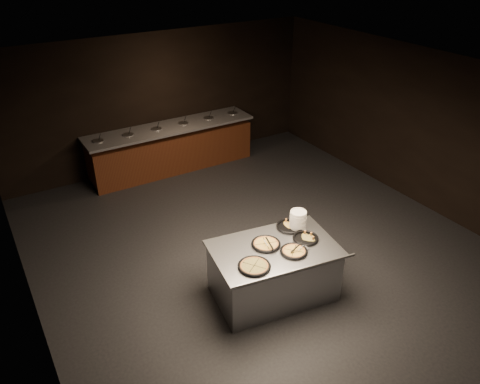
% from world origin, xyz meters
% --- Properties ---
extents(room, '(7.02, 8.02, 2.92)m').
position_xyz_m(room, '(0.00, 0.00, 1.45)').
color(room, black).
rests_on(room, ground).
extents(salad_bar, '(3.70, 0.83, 1.18)m').
position_xyz_m(salad_bar, '(0.00, 3.56, 0.44)').
color(salad_bar, '#512813').
rests_on(salad_bar, ground).
extents(serving_counter, '(1.89, 1.38, 0.83)m').
position_xyz_m(serving_counter, '(-0.45, -0.99, 0.40)').
color(serving_counter, silver).
rests_on(serving_counter, ground).
extents(plate_stack, '(0.24, 0.24, 0.27)m').
position_xyz_m(plate_stack, '(0.13, -0.75, 0.97)').
color(plate_stack, white).
rests_on(plate_stack, serving_counter).
extents(pan_veggie_whole, '(0.44, 0.44, 0.04)m').
position_xyz_m(pan_veggie_whole, '(-0.93, -1.20, 0.85)').
color(pan_veggie_whole, black).
rests_on(pan_veggie_whole, serving_counter).
extents(pan_cheese_whole, '(0.41, 0.41, 0.04)m').
position_xyz_m(pan_cheese_whole, '(-0.52, -0.87, 0.85)').
color(pan_cheese_whole, black).
rests_on(pan_cheese_whole, serving_counter).
extents(pan_cheese_slices_a, '(0.41, 0.41, 0.04)m').
position_xyz_m(pan_cheese_slices_a, '(0.03, -0.69, 0.85)').
color(pan_cheese_slices_a, black).
rests_on(pan_cheese_slices_a, serving_counter).
extents(pan_cheese_slices_b, '(0.38, 0.38, 0.04)m').
position_xyz_m(pan_cheese_slices_b, '(-0.29, -1.21, 0.85)').
color(pan_cheese_slices_b, black).
rests_on(pan_cheese_slices_b, serving_counter).
extents(pan_veggie_slices, '(0.37, 0.37, 0.04)m').
position_xyz_m(pan_veggie_slices, '(0.04, -1.05, 0.85)').
color(pan_veggie_slices, black).
rests_on(pan_veggie_slices, serving_counter).
extents(server_left, '(0.09, 0.32, 0.15)m').
position_xyz_m(server_left, '(-0.54, -0.94, 0.91)').
color(server_left, silver).
rests_on(server_left, serving_counter).
extents(server_right, '(0.30, 0.09, 0.14)m').
position_xyz_m(server_right, '(-0.23, -1.24, 0.90)').
color(server_right, silver).
rests_on(server_right, serving_counter).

